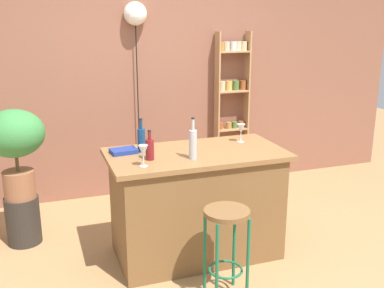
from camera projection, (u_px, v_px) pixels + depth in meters
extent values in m
plane|color=#A37A4C|center=(208.00, 270.00, 3.79)|extent=(12.00, 12.00, 0.00)
cube|color=#8C5642|center=(147.00, 71.00, 5.18)|extent=(6.40, 0.10, 2.80)
cube|color=brown|center=(196.00, 206.00, 3.95)|extent=(1.35, 0.71, 0.89)
cube|color=olive|center=(196.00, 154.00, 3.82)|extent=(1.47, 0.77, 0.04)
cylinder|color=#196642|center=(217.00, 267.00, 3.21)|extent=(0.02, 0.02, 0.66)
cylinder|color=#196642|center=(248.00, 262.00, 3.28)|extent=(0.02, 0.02, 0.66)
cylinder|color=#196642|center=(205.00, 251.00, 3.42)|extent=(0.02, 0.02, 0.66)
cylinder|color=#196642|center=(234.00, 246.00, 3.50)|extent=(0.02, 0.02, 0.66)
torus|color=#196642|center=(226.00, 270.00, 3.38)|extent=(0.26, 0.26, 0.02)
cylinder|color=brown|center=(227.00, 212.00, 3.26)|extent=(0.33, 0.33, 0.03)
cube|color=tan|center=(217.00, 111.00, 5.44)|extent=(0.02, 0.15, 1.83)
cube|color=tan|center=(246.00, 109.00, 5.56)|extent=(0.02, 0.15, 1.83)
cube|color=tan|center=(230.00, 165.00, 5.69)|extent=(0.36, 0.15, 0.02)
cylinder|color=#994C23|center=(221.00, 161.00, 5.64)|extent=(0.07, 0.07, 0.11)
cylinder|color=#4C7033|center=(231.00, 160.00, 5.67)|extent=(0.07, 0.07, 0.11)
cylinder|color=silver|center=(239.00, 159.00, 5.70)|extent=(0.07, 0.07, 0.11)
cube|color=tan|center=(231.00, 129.00, 5.56)|extent=(0.36, 0.15, 0.02)
cylinder|color=#994C23|center=(220.00, 126.00, 5.51)|extent=(0.07, 0.07, 0.08)
cylinder|color=#AD7A38|center=(229.00, 125.00, 5.53)|extent=(0.07, 0.07, 0.08)
cylinder|color=#4C7033|center=(235.00, 125.00, 5.56)|extent=(0.07, 0.07, 0.08)
cylinder|color=#994C23|center=(241.00, 124.00, 5.59)|extent=(0.07, 0.07, 0.08)
cube|color=tan|center=(232.00, 91.00, 5.44)|extent=(0.36, 0.15, 0.02)
cylinder|color=beige|center=(222.00, 86.00, 5.39)|extent=(0.08, 0.08, 0.11)
cylinder|color=gold|center=(229.00, 86.00, 5.41)|extent=(0.08, 0.08, 0.11)
cylinder|color=#4C7033|center=(236.00, 85.00, 5.44)|extent=(0.08, 0.08, 0.11)
cylinder|color=#994C23|center=(243.00, 85.00, 5.47)|extent=(0.08, 0.08, 0.11)
cube|color=tan|center=(233.00, 52.00, 5.31)|extent=(0.36, 0.15, 0.02)
cylinder|color=#AD7A38|center=(221.00, 46.00, 5.25)|extent=(0.07, 0.07, 0.10)
cylinder|color=beige|center=(227.00, 46.00, 5.28)|extent=(0.07, 0.07, 0.10)
cylinder|color=silver|center=(233.00, 46.00, 5.30)|extent=(0.07, 0.07, 0.10)
cylinder|color=beige|center=(238.00, 46.00, 5.32)|extent=(0.07, 0.07, 0.10)
cylinder|color=beige|center=(244.00, 46.00, 5.35)|extent=(0.07, 0.07, 0.10)
cylinder|color=#2D2823|center=(23.00, 220.00, 4.20)|extent=(0.30, 0.30, 0.44)
cylinder|color=#935B3D|center=(19.00, 184.00, 4.10)|extent=(0.27, 0.27, 0.25)
cylinder|color=brown|center=(17.00, 162.00, 4.05)|extent=(0.03, 0.03, 0.16)
ellipsoid|color=#387F3D|center=(14.00, 133.00, 3.97)|extent=(0.52, 0.47, 0.42)
cylinder|color=maroon|center=(150.00, 150.00, 3.59)|extent=(0.07, 0.07, 0.16)
cylinder|color=maroon|center=(149.00, 136.00, 3.56)|extent=(0.03, 0.03, 0.06)
cylinder|color=black|center=(149.00, 131.00, 3.55)|extent=(0.03, 0.03, 0.01)
cylinder|color=#B2B2B7|center=(193.00, 145.00, 3.61)|extent=(0.06, 0.06, 0.23)
cylinder|color=#B2B2B7|center=(193.00, 125.00, 3.56)|extent=(0.02, 0.02, 0.09)
cylinder|color=black|center=(193.00, 118.00, 3.55)|extent=(0.03, 0.03, 0.01)
cylinder|color=navy|center=(141.00, 140.00, 3.79)|extent=(0.06, 0.06, 0.19)
cylinder|color=navy|center=(141.00, 124.00, 3.76)|extent=(0.02, 0.02, 0.08)
cylinder|color=black|center=(141.00, 119.00, 3.75)|extent=(0.03, 0.03, 0.01)
cylinder|color=silver|center=(144.00, 166.00, 3.45)|extent=(0.06, 0.06, 0.00)
cylinder|color=silver|center=(144.00, 161.00, 3.44)|extent=(0.01, 0.01, 0.07)
cone|color=silver|center=(143.00, 151.00, 3.42)|extent=(0.07, 0.07, 0.08)
cylinder|color=silver|center=(241.00, 142.00, 4.11)|extent=(0.06, 0.06, 0.00)
cylinder|color=silver|center=(241.00, 137.00, 4.10)|extent=(0.01, 0.01, 0.07)
cone|color=silver|center=(241.00, 129.00, 4.08)|extent=(0.07, 0.07, 0.08)
cube|color=navy|center=(124.00, 151.00, 3.78)|extent=(0.23, 0.17, 0.03)
cylinder|color=black|center=(138.00, 108.00, 5.15)|extent=(0.01, 0.01, 2.02)
sphere|color=white|center=(135.00, 14.00, 4.87)|extent=(0.25, 0.25, 0.25)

